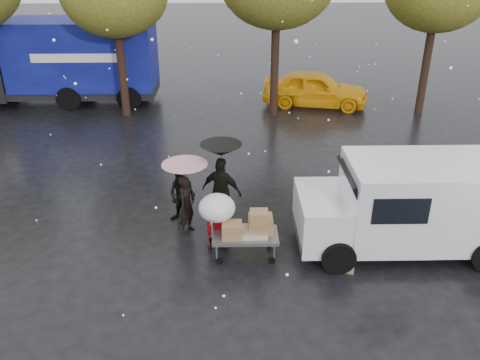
{
  "coord_description": "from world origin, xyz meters",
  "views": [
    {
      "loc": [
        0.72,
        -9.86,
        6.83
      ],
      "look_at": [
        0.95,
        1.0,
        1.45
      ],
      "focal_mm": 38.0,
      "sensor_mm": 36.0,
      "label": 1
    }
  ],
  "objects_px": {
    "blue_truck": "(64,62)",
    "yellow_taxi": "(315,89)",
    "person_black": "(222,191)",
    "shopping_cart": "(217,210)",
    "person_pink": "(187,205)",
    "vendor_cart": "(249,229)",
    "white_van": "(412,204)"
  },
  "relations": [
    {
      "from": "vendor_cart",
      "to": "blue_truck",
      "type": "relative_size",
      "value": 0.18
    },
    {
      "from": "person_pink",
      "to": "white_van",
      "type": "xyz_separation_m",
      "value": [
        5.24,
        -0.77,
        0.39
      ]
    },
    {
      "from": "blue_truck",
      "to": "person_black",
      "type": "bearing_deg",
      "value": -56.72
    },
    {
      "from": "white_van",
      "to": "blue_truck",
      "type": "xyz_separation_m",
      "value": [
        -11.19,
        11.57,
        0.6
      ]
    },
    {
      "from": "person_black",
      "to": "white_van",
      "type": "bearing_deg",
      "value": -171.78
    },
    {
      "from": "vendor_cart",
      "to": "white_van",
      "type": "relative_size",
      "value": 0.31
    },
    {
      "from": "shopping_cart",
      "to": "blue_truck",
      "type": "distance_m",
      "value": 13.43
    },
    {
      "from": "person_pink",
      "to": "person_black",
      "type": "bearing_deg",
      "value": -36.9
    },
    {
      "from": "person_black",
      "to": "blue_truck",
      "type": "height_order",
      "value": "blue_truck"
    },
    {
      "from": "person_black",
      "to": "white_van",
      "type": "height_order",
      "value": "white_van"
    },
    {
      "from": "person_black",
      "to": "yellow_taxi",
      "type": "distance_m",
      "value": 10.35
    },
    {
      "from": "vendor_cart",
      "to": "yellow_taxi",
      "type": "distance_m",
      "value": 11.58
    },
    {
      "from": "person_black",
      "to": "vendor_cart",
      "type": "distance_m",
      "value": 1.65
    },
    {
      "from": "shopping_cart",
      "to": "yellow_taxi",
      "type": "bearing_deg",
      "value": 69.99
    },
    {
      "from": "yellow_taxi",
      "to": "blue_truck",
      "type": "bearing_deg",
      "value": 98.34
    },
    {
      "from": "vendor_cart",
      "to": "yellow_taxi",
      "type": "relative_size",
      "value": 0.35
    },
    {
      "from": "person_black",
      "to": "white_van",
      "type": "distance_m",
      "value": 4.56
    },
    {
      "from": "person_black",
      "to": "white_van",
      "type": "xyz_separation_m",
      "value": [
        4.39,
        -1.2,
        0.26
      ]
    },
    {
      "from": "shopping_cart",
      "to": "yellow_taxi",
      "type": "distance_m",
      "value": 11.55
    },
    {
      "from": "vendor_cart",
      "to": "yellow_taxi",
      "type": "xyz_separation_m",
      "value": [
        3.23,
        11.13,
        0.02
      ]
    },
    {
      "from": "yellow_taxi",
      "to": "person_pink",
      "type": "bearing_deg",
      "value": 167.31
    },
    {
      "from": "yellow_taxi",
      "to": "white_van",
      "type": "bearing_deg",
      "value": -164.75
    },
    {
      "from": "person_black",
      "to": "blue_truck",
      "type": "xyz_separation_m",
      "value": [
        -6.81,
        10.37,
        0.85
      ]
    },
    {
      "from": "yellow_taxi",
      "to": "person_black",
      "type": "bearing_deg",
      "value": 170.56
    },
    {
      "from": "person_black",
      "to": "yellow_taxi",
      "type": "bearing_deg",
      "value": -88.33
    },
    {
      "from": "yellow_taxi",
      "to": "vendor_cart",
      "type": "bearing_deg",
      "value": 176.26
    },
    {
      "from": "shopping_cart",
      "to": "blue_truck",
      "type": "height_order",
      "value": "blue_truck"
    },
    {
      "from": "blue_truck",
      "to": "yellow_taxi",
      "type": "bearing_deg",
      "value": -4.11
    },
    {
      "from": "person_pink",
      "to": "person_black",
      "type": "relative_size",
      "value": 0.85
    },
    {
      "from": "vendor_cart",
      "to": "white_van",
      "type": "xyz_separation_m",
      "value": [
        3.76,
        0.32,
        0.43
      ]
    },
    {
      "from": "person_black",
      "to": "blue_truck",
      "type": "bearing_deg",
      "value": -33.16
    },
    {
      "from": "person_pink",
      "to": "yellow_taxi",
      "type": "xyz_separation_m",
      "value": [
        4.71,
        10.04,
        -0.02
      ]
    }
  ]
}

